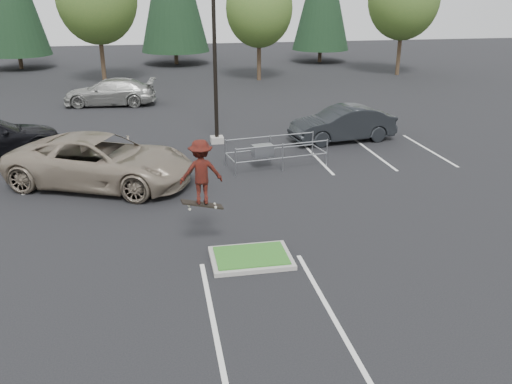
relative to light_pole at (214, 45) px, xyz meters
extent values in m
plane|color=black|center=(-0.50, -12.00, -4.56)|extent=(120.00, 120.00, 0.00)
cube|color=#A19D96|center=(-0.50, -12.00, -4.50)|extent=(2.20, 1.60, 0.12)
cube|color=#296720|center=(-0.50, -12.00, -4.42)|extent=(1.95, 1.35, 0.05)
cube|color=silver|center=(-5.00, -3.00, -4.56)|extent=(0.12, 5.20, 0.01)
cube|color=silver|center=(-7.70, -3.00, -4.56)|extent=(0.12, 5.20, 0.01)
cube|color=silver|center=(4.00, -3.00, -4.56)|extent=(0.12, 5.20, 0.01)
cube|color=silver|center=(6.70, -3.00, -4.56)|extent=(0.12, 5.20, 0.01)
cube|color=silver|center=(9.40, -3.00, -4.56)|extent=(0.12, 5.20, 0.01)
cube|color=silver|center=(-1.85, -15.00, -4.56)|extent=(0.12, 6.00, 0.01)
cube|color=silver|center=(0.85, -15.00, -4.56)|extent=(0.12, 6.00, 0.01)
cube|color=#A19D96|center=(0.00, 0.00, -4.41)|extent=(0.60, 0.60, 0.30)
cylinder|color=black|center=(0.00, 0.00, 0.44)|extent=(0.18, 0.18, 10.00)
cylinder|color=#38281C|center=(-6.50, 18.50, -2.81)|extent=(0.32, 0.32, 3.50)
sphere|color=#2B5B21|center=(-5.90, 18.20, 0.96)|extent=(3.68, 3.68, 3.68)
sphere|color=#2B5B21|center=(-7.00, 18.90, 1.15)|extent=(4.05, 4.05, 4.05)
cylinder|color=#38281C|center=(5.50, 17.80, -3.04)|extent=(0.32, 0.32, 3.04)
ellipsoid|color=#2B5B21|center=(5.50, 17.80, 0.88)|extent=(5.12, 5.12, 5.89)
sphere|color=#2B5B21|center=(6.10, 17.50, 0.24)|extent=(3.20, 3.20, 3.20)
sphere|color=#2B5B21|center=(5.00, 18.20, 0.40)|extent=(3.52, 3.52, 3.52)
cylinder|color=#38281C|center=(17.50, 18.30, -2.85)|extent=(0.32, 0.32, 3.42)
sphere|color=#2B5B21|center=(18.10, 18.00, 0.84)|extent=(3.60, 3.60, 3.60)
sphere|color=#2B5B21|center=(17.00, 18.70, 1.02)|extent=(3.96, 3.96, 3.96)
cylinder|color=#38281C|center=(-14.50, 28.00, -3.96)|extent=(0.36, 0.36, 1.20)
cylinder|color=#38281C|center=(-0.50, 28.50, -3.96)|extent=(0.36, 0.36, 1.20)
cylinder|color=#38281C|center=(13.50, 27.50, -3.96)|extent=(0.36, 0.36, 1.20)
cylinder|color=gray|center=(0.14, -5.00, -3.99)|extent=(0.06, 0.06, 1.14)
cylinder|color=gray|center=(-0.07, -3.62, -3.99)|extent=(0.06, 0.06, 1.14)
cylinder|color=gray|center=(2.11, -4.69, -3.99)|extent=(0.06, 0.06, 1.14)
cylinder|color=gray|center=(1.89, -3.31, -3.99)|extent=(0.06, 0.06, 1.14)
cylinder|color=gray|center=(4.07, -4.38, -3.99)|extent=(0.06, 0.06, 1.14)
cylinder|color=gray|center=(3.86, -3.00, -3.99)|extent=(0.06, 0.06, 1.14)
cylinder|color=gray|center=(2.11, -4.69, -4.01)|extent=(3.94, 0.67, 0.05)
cylinder|color=gray|center=(2.11, -4.69, -3.47)|extent=(3.94, 0.67, 0.05)
cylinder|color=gray|center=(1.89, -3.31, -4.01)|extent=(3.94, 0.67, 0.05)
cylinder|color=gray|center=(1.89, -3.31, -3.47)|extent=(3.94, 0.67, 0.05)
cube|color=gray|center=(1.41, -4.09, -3.84)|extent=(0.92, 0.64, 0.48)
cube|color=black|center=(-1.70, -11.00, -3.22)|extent=(1.18, 0.44, 0.34)
cylinder|color=beige|center=(-2.06, -11.12, -3.28)|extent=(0.07, 0.04, 0.07)
cylinder|color=beige|center=(-2.06, -10.88, -3.28)|extent=(0.07, 0.04, 0.07)
cylinder|color=beige|center=(-1.34, -11.12, -3.28)|extent=(0.07, 0.04, 0.07)
cylinder|color=beige|center=(-1.34, -10.88, -3.28)|extent=(0.07, 0.04, 0.07)
imported|color=maroon|center=(-1.70, -11.00, -2.26)|extent=(1.19, 0.70, 1.81)
imported|color=gray|center=(-5.00, -5.00, -3.60)|extent=(7.58, 5.62, 1.91)
imported|color=black|center=(6.00, -0.75, -3.73)|extent=(5.22, 2.42, 1.66)
imported|color=#9B9C97|center=(-5.50, 10.00, -3.74)|extent=(5.87, 2.90, 1.64)
camera|label=1|loc=(-2.82, -25.01, 2.48)|focal=38.00mm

